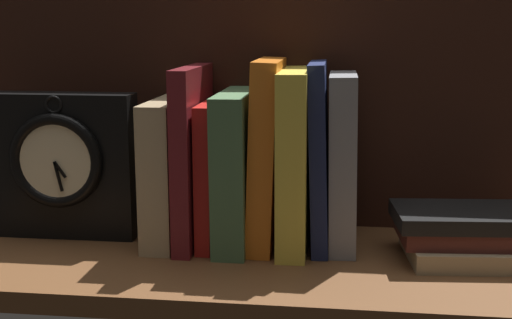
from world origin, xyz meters
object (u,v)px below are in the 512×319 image
Objects in this scene: book_orange_pandolfini at (266,153)px; book_yellow_seinlanguage at (295,159)px; book_green_romantic at (237,168)px; book_stack_side at (464,234)px; book_tan_shortstories at (168,171)px; book_gray_chess at (343,162)px; book_red_requiem at (212,172)px; book_navy_bierce at (319,156)px; framed_clock at (63,165)px; book_maroon_dawkins at (193,155)px.

book_orange_pandolfini is 3.72cm from book_yellow_seinlanguage.
book_green_romantic is 1.15× the size of book_stack_side.
book_tan_shortstories is 0.84× the size of book_gray_chess.
book_red_requiem is 14.26cm from book_navy_bierce.
book_navy_bierce reaches higher than book_yellow_seinlanguage.
framed_clock is at bearing -178.84° from book_orange_pandolfini.
book_gray_chess reaches higher than book_red_requiem.
book_stack_side is at bearing -11.97° from book_gray_chess.
book_red_requiem is 3.38cm from book_green_romantic.
book_yellow_seinlanguage is 3.16cm from book_navy_bierce.
book_gray_chess is 37.10cm from framed_clock.
book_gray_chess is (2.99, 0.00, -0.70)cm from book_navy_bierce.
book_stack_side is at bearing -5.26° from book_maroon_dawkins.
book_stack_side is at bearing -2.88° from framed_clock.
book_red_requiem is 7.72cm from book_orange_pandolfini.
book_red_requiem is at bearing 174.34° from book_stack_side.
book_maroon_dawkins is 16.45cm from book_navy_bierce.
book_yellow_seinlanguage is (16.77, 0.00, 2.02)cm from book_tan_shortstories.
book_green_romantic is 0.89× the size of book_gray_chess.
book_orange_pandolfini is (9.65, 0.00, 0.47)cm from book_maroon_dawkins.
book_orange_pandolfini reaches higher than framed_clock.
book_gray_chess reaches higher than book_tan_shortstories.
book_gray_chess is (6.11, -0.00, -0.23)cm from book_yellow_seinlanguage.
book_orange_pandolfini is (13.10, 0.00, 2.64)cm from book_tan_shortstories.
book_navy_bierce is at bearing 180.00° from book_gray_chess.
book_maroon_dawkins is at bearing -180.00° from book_yellow_seinlanguage.
book_navy_bierce is at bearing 0.93° from framed_clock.
book_gray_chess reaches higher than framed_clock.
book_navy_bierce is at bearing 0.00° from book_orange_pandolfini.
book_green_romantic is 10.88cm from book_navy_bierce.
book_tan_shortstories is at bearing 175.22° from book_stack_side.
framed_clock reaches higher than book_tan_shortstories.
framed_clock is 52.48cm from book_stack_side.
book_navy_bierce is at bearing 0.00° from book_green_romantic.
book_navy_bierce is 3.07cm from book_gray_chess.
book_maroon_dawkins reaches higher than book_tan_shortstories.
book_green_romantic is at bearing -180.00° from book_yellow_seinlanguage.
book_tan_shortstories is at bearing -180.00° from book_navy_bierce.
book_yellow_seinlanguage is 0.96× the size of book_navy_bierce.
book_navy_bierce is at bearing 169.98° from book_stack_side.
book_navy_bierce is (10.71, 0.00, 1.91)cm from book_green_romantic.
book_navy_bierce is 1.06× the size of book_gray_chess.
book_maroon_dawkins is 5.96cm from book_green_romantic.
book_tan_shortstories is 16.89cm from book_yellow_seinlanguage.
framed_clock reaches higher than book_red_requiem.
book_navy_bierce is (6.80, 0.00, -0.15)cm from book_orange_pandolfini.
book_yellow_seinlanguage is at bearing 180.00° from book_navy_bierce.
book_orange_pandolfini reaches higher than book_yellow_seinlanguage.
book_navy_bierce reaches higher than book_red_requiem.
book_orange_pandolfini is at bearing 180.00° from book_navy_bierce.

